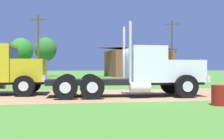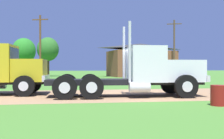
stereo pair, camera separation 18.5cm
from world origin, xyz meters
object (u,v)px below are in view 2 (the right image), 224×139
Objects in this scene: steel_barrel at (218,95)px; truck_foreground_white at (146,72)px; shed_building at (141,61)px; utility_pole_far at (174,47)px; utility_pole_near at (40,45)px.

truck_foreground_white is at bearing 115.67° from steel_barrel.
truck_foreground_white is 10.12× the size of steel_barrel.
steel_barrel is 33.96m from shed_building.
shed_building is 1.32× the size of utility_pole_far.
utility_pole_far reaches higher than truck_foreground_white.
steel_barrel is 0.09× the size of utility_pole_far.
utility_pole_near is 19.74m from utility_pole_far.
truck_foreground_white is 0.97× the size of utility_pole_near.
truck_foreground_white is 0.95× the size of utility_pole_far.
truck_foreground_white is 0.72× the size of shed_building.
utility_pole_near is 0.97× the size of utility_pole_far.
truck_foreground_white reaches higher than steel_barrel.
steel_barrel is 0.10× the size of utility_pole_near.
shed_building reaches higher than truck_foreground_white.
utility_pole_far is (19.61, 2.30, 0.12)m from utility_pole_near.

